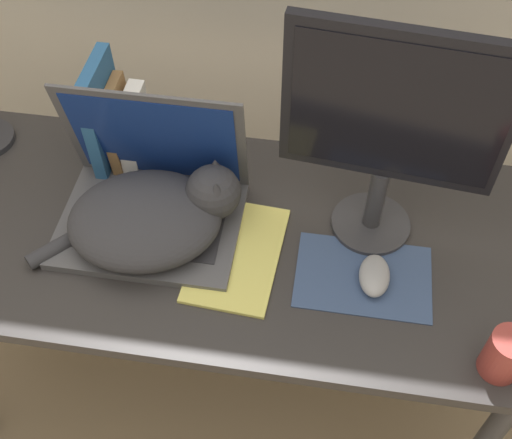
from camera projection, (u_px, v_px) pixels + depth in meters
desk at (213, 256)px, 1.40m from camera, size 1.34×0.59×0.70m
laptop at (151, 199)px, 1.33m from camera, size 0.38×0.28×0.29m
cat at (154, 215)px, 1.29m from camera, size 0.41×0.32×0.14m
external_monitor at (392, 127)px, 1.13m from camera, size 0.40×0.17×0.48m
mousepad at (363, 277)px, 1.27m from camera, size 0.27×0.18×0.00m
computer_mouse at (374, 276)px, 1.25m from camera, size 0.06×0.10×0.04m
book_row at (117, 123)px, 1.39m from camera, size 0.10×0.17×0.26m
notepad at (237, 254)px, 1.30m from camera, size 0.19×0.28×0.01m
mug at (507, 355)px, 1.11m from camera, size 0.11×0.07×0.10m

